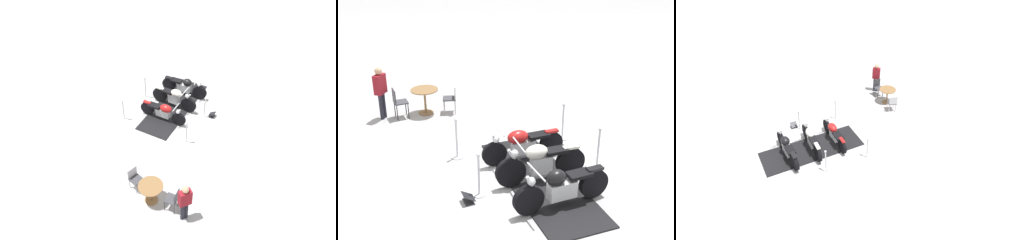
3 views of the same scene
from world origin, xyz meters
TOP-DOWN VIEW (x-y plane):
  - ground_plane at (0.00, 0.00)m, footprint 80.00×80.00m
  - display_platform at (0.00, 0.00)m, footprint 3.18×4.53m
  - motorcycle_maroon at (-0.41, -0.97)m, footprint 2.02×1.05m
  - motorcycle_cream at (0.02, -0.01)m, footprint 2.02×1.16m
  - motorcycle_black at (0.47, 0.94)m, footprint 2.14×1.11m
  - stanchion_left_front at (-2.14, -1.01)m, footprint 0.35×0.35m
  - stanchion_right_front at (0.60, -2.29)m, footprint 0.35×0.35m
  - stanchion_right_mid at (1.37, -0.64)m, footprint 0.32×0.32m
  - stanchion_left_mid at (-1.37, 0.64)m, footprint 0.32×0.32m
  - info_placard at (1.73, -0.60)m, footprint 0.36×0.38m
  - cafe_table at (-0.55, -5.14)m, footprint 0.84×0.84m
  - cafe_chair_near_table at (0.21, -5.44)m, footprint 0.52×0.52m
  - cafe_chair_across_table at (-1.17, -4.61)m, footprint 0.56×0.56m
  - bystander_person at (0.58, -5.76)m, footprint 0.46×0.37m

SIDE VIEW (x-z plane):
  - ground_plane at x=0.00m, z-range 0.00..0.00m
  - display_platform at x=0.00m, z-range 0.00..0.03m
  - info_placard at x=1.73m, z-range -0.04..0.19m
  - stanchion_left_front at x=-2.14m, z-range -0.21..0.83m
  - stanchion_right_front at x=0.60m, z-range -0.21..0.88m
  - stanchion_right_mid at x=1.37m, z-range -0.18..0.87m
  - stanchion_left_mid at x=-1.37m, z-range -0.19..0.95m
  - motorcycle_black at x=0.47m, z-range 0.00..0.99m
  - motorcycle_maroon at x=-0.41m, z-range 0.04..0.97m
  - cafe_chair_across_table at x=-1.17m, z-range 0.08..0.95m
  - motorcycle_cream at x=0.02m, z-range 0.02..1.07m
  - cafe_chair_near_table at x=0.21m, z-range 0.09..1.01m
  - cafe_table at x=-0.55m, z-range 0.20..0.99m
  - bystander_person at x=0.58m, z-range 0.15..1.77m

